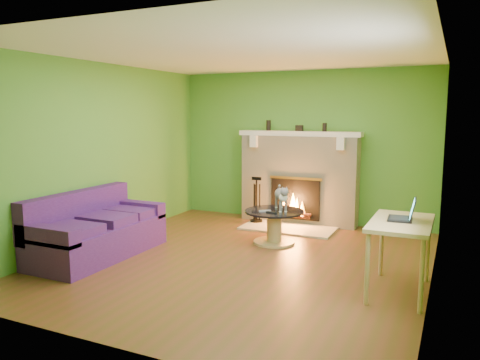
% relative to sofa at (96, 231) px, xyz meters
% --- Properties ---
extents(floor, '(5.00, 5.00, 0.00)m').
position_rel_sofa_xyz_m(floor, '(1.86, 0.62, -0.33)').
color(floor, brown).
rests_on(floor, ground).
extents(ceiling, '(5.00, 5.00, 0.00)m').
position_rel_sofa_xyz_m(ceiling, '(1.86, 0.62, 2.27)').
color(ceiling, white).
rests_on(ceiling, wall_back).
extents(wall_back, '(5.00, 0.00, 5.00)m').
position_rel_sofa_xyz_m(wall_back, '(1.86, 3.12, 0.97)').
color(wall_back, '#4D9831').
rests_on(wall_back, floor).
extents(wall_front, '(5.00, 0.00, 5.00)m').
position_rel_sofa_xyz_m(wall_front, '(1.86, -1.88, 0.97)').
color(wall_front, '#4D9831').
rests_on(wall_front, floor).
extents(wall_left, '(0.00, 5.00, 5.00)m').
position_rel_sofa_xyz_m(wall_left, '(-0.39, 0.62, 0.97)').
color(wall_left, '#4D9831').
rests_on(wall_left, floor).
extents(wall_right, '(0.00, 5.00, 5.00)m').
position_rel_sofa_xyz_m(wall_right, '(4.11, 0.62, 0.97)').
color(wall_right, '#4D9831').
rests_on(wall_right, floor).
extents(window_frame, '(0.00, 1.20, 1.20)m').
position_rel_sofa_xyz_m(window_frame, '(4.10, -0.28, 1.22)').
color(window_frame, silver).
rests_on(window_frame, wall_right).
extents(window_pane, '(0.00, 1.06, 1.06)m').
position_rel_sofa_xyz_m(window_pane, '(4.09, -0.28, 1.22)').
color(window_pane, white).
rests_on(window_pane, wall_right).
extents(fireplace, '(2.10, 0.46, 1.58)m').
position_rel_sofa_xyz_m(fireplace, '(1.86, 2.94, 0.44)').
color(fireplace, beige).
rests_on(fireplace, floor).
extents(hearth, '(1.50, 0.75, 0.03)m').
position_rel_sofa_xyz_m(hearth, '(1.86, 2.42, -0.31)').
color(hearth, beige).
rests_on(hearth, floor).
extents(mantel, '(2.10, 0.28, 0.08)m').
position_rel_sofa_xyz_m(mantel, '(1.86, 2.92, 1.21)').
color(mantel, silver).
rests_on(mantel, fireplace).
extents(sofa, '(0.88, 1.88, 0.85)m').
position_rel_sofa_xyz_m(sofa, '(0.00, 0.00, 0.00)').
color(sofa, '#43195F').
rests_on(sofa, floor).
extents(coffee_table, '(0.86, 0.86, 0.48)m').
position_rel_sofa_xyz_m(coffee_table, '(1.94, 1.55, -0.05)').
color(coffee_table, tan).
rests_on(coffee_table, floor).
extents(desk, '(0.61, 1.04, 0.77)m').
position_rel_sofa_xyz_m(desk, '(3.81, 0.33, 0.35)').
color(desk, tan).
rests_on(desk, floor).
extents(cat, '(0.51, 0.64, 0.38)m').
position_rel_sofa_xyz_m(cat, '(2.02, 1.60, 0.35)').
color(cat, '#5F5E63').
rests_on(cat, coffee_table).
extents(remote_silver, '(0.16, 0.14, 0.02)m').
position_rel_sofa_xyz_m(remote_silver, '(1.84, 1.43, 0.17)').
color(remote_silver, '#949497').
rests_on(remote_silver, coffee_table).
extents(remote_black, '(0.17, 0.08, 0.02)m').
position_rel_sofa_xyz_m(remote_black, '(1.96, 1.37, 0.17)').
color(remote_black, black).
rests_on(remote_black, coffee_table).
extents(laptop, '(0.30, 0.34, 0.24)m').
position_rel_sofa_xyz_m(laptop, '(3.79, 0.38, 0.56)').
color(laptop, black).
rests_on(laptop, desk).
extents(fire_tools, '(0.21, 0.21, 0.78)m').
position_rel_sofa_xyz_m(fire_tools, '(1.23, 2.57, 0.09)').
color(fire_tools, black).
rests_on(fire_tools, hearth).
extents(mantel_vase_left, '(0.08, 0.08, 0.18)m').
position_rel_sofa_xyz_m(mantel_vase_left, '(1.29, 2.95, 1.34)').
color(mantel_vase_left, black).
rests_on(mantel_vase_left, mantel).
extents(mantel_vase_right, '(0.07, 0.07, 0.14)m').
position_rel_sofa_xyz_m(mantel_vase_right, '(2.28, 2.95, 1.32)').
color(mantel_vase_right, black).
rests_on(mantel_vase_right, mantel).
extents(mantel_box, '(0.12, 0.08, 0.10)m').
position_rel_sofa_xyz_m(mantel_box, '(1.85, 2.95, 1.30)').
color(mantel_box, black).
rests_on(mantel_box, mantel).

